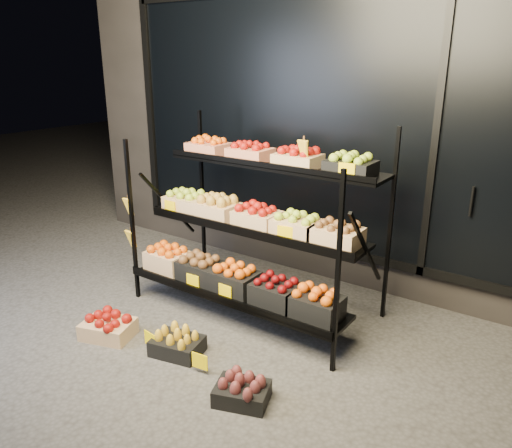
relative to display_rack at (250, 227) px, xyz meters
The scene contains 8 objects.
ground 0.99m from the display_rack, 89.36° to the right, with size 24.00×24.00×0.00m, color #514F4C.
building 2.21m from the display_rack, 89.80° to the left, with size 6.00×2.08×3.50m.
display_rack is the anchor object (origin of this frame).
tag_floor_a 1.26m from the display_rack, 103.75° to the right, with size 0.13×0.01×0.12m, color #FFD200.
tag_floor_b 1.26m from the display_rack, 75.26° to the right, with size 0.13×0.01×0.12m, color #FFD200.
floor_crate_left 1.43m from the display_rack, 122.87° to the right, with size 0.47×0.40×0.20m.
floor_crate_midleft 1.14m from the display_rack, 93.05° to the right, with size 0.42×0.35×0.19m.
floor_crate_right 1.46m from the display_rack, 57.10° to the right, with size 0.42×0.36×0.18m.
Camera 1 is at (2.35, -2.68, 2.19)m, focal length 35.00 mm.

